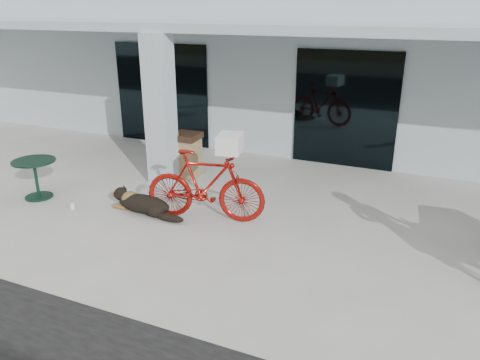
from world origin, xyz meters
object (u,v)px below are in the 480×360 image
at_px(dog, 144,203).
at_px(cafe_table_near, 36,179).
at_px(bicycle, 205,186).
at_px(trash_receptacle, 187,155).

xyz_separation_m(dog, cafe_table_near, (-2.39, -0.21, 0.18)).
relative_size(bicycle, cafe_table_near, 2.57).
bearing_deg(trash_receptacle, cafe_table_near, -132.37).
xyz_separation_m(cafe_table_near, trash_receptacle, (2.11, 2.31, 0.11)).
bearing_deg(cafe_table_near, dog, 5.03).
distance_m(dog, trash_receptacle, 2.14).
relative_size(dog, cafe_table_near, 1.49).
relative_size(cafe_table_near, trash_receptacle, 0.84).
height_order(bicycle, trash_receptacle, bicycle).
height_order(cafe_table_near, trash_receptacle, trash_receptacle).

